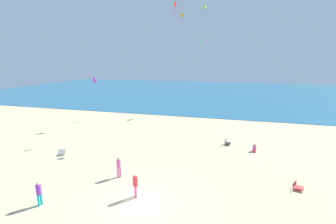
{
  "coord_description": "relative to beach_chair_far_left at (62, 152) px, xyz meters",
  "views": [
    {
      "loc": [
        4.91,
        -11.62,
        8.29
      ],
      "look_at": [
        0.0,
        6.6,
        4.12
      ],
      "focal_mm": 25.01,
      "sensor_mm": 36.0,
      "label": 1
    }
  ],
  "objects": [
    {
      "name": "ground_plane",
      "position": [
        9.3,
        5.16,
        -0.27
      ],
      "size": [
        120.0,
        120.0,
        0.0
      ],
      "primitive_type": "plane",
      "color": "#C6B58C"
    },
    {
      "name": "ocean_water",
      "position": [
        9.3,
        47.23,
        -0.25
      ],
      "size": [
        120.0,
        60.0,
        0.05
      ],
      "primitive_type": "cube",
      "color": "#236084",
      "rests_on": "ground_plane"
    },
    {
      "name": "beach_chair_far_left",
      "position": [
        0.0,
        0.0,
        0.0
      ],
      "size": [
        0.83,
        0.87,
        0.59
      ],
      "rotation": [
        0.0,
        0.0,
        2.06
      ],
      "color": "white",
      "rests_on": "ground_plane"
    },
    {
      "name": "beach_chair_near_camera",
      "position": [
        18.77,
        -0.83,
        -0.03
      ],
      "size": [
        0.75,
        0.64,
        0.52
      ],
      "rotation": [
        0.0,
        0.0,
        6.06
      ],
      "color": "#D13D3D",
      "rests_on": "ground_plane"
    },
    {
      "name": "beach_chair_far_right",
      "position": [
        14.13,
        6.58,
        0.0
      ],
      "size": [
        0.71,
        0.68,
        0.61
      ],
      "rotation": [
        0.0,
        0.0,
        6.08
      ],
      "color": "black",
      "rests_on": "ground_plane"
    },
    {
      "name": "person_0",
      "position": [
        16.65,
        5.43,
        -0.02
      ],
      "size": [
        0.34,
        0.56,
        0.69
      ],
      "rotation": [
        0.0,
        0.0,
        4.69
      ],
      "color": "#D8599E",
      "rests_on": "ground_plane"
    },
    {
      "name": "person_1",
      "position": [
        3.82,
        -6.62,
        0.59
      ],
      "size": [
        0.36,
        0.36,
        1.49
      ],
      "rotation": [
        0.0,
        0.0,
        6.05
      ],
      "color": "#19ADB2",
      "rests_on": "ground_plane"
    },
    {
      "name": "person_2",
      "position": [
        6.73,
        -2.33,
        0.62
      ],
      "size": [
        0.43,
        0.43,
        1.55
      ],
      "rotation": [
        0.0,
        0.0,
        5.37
      ],
      "color": "#D8599E",
      "rests_on": "ground_plane"
    },
    {
      "name": "person_3",
      "position": [
        8.89,
        -4.39,
        0.64
      ],
      "size": [
        0.43,
        0.43,
        1.57
      ],
      "rotation": [
        0.0,
        0.0,
        3.68
      ],
      "color": "#D8599E",
      "rests_on": "ground_plane"
    },
    {
      "name": "kite_red",
      "position": [
        7.29,
        12.55,
        14.44
      ],
      "size": [
        0.21,
        0.66,
        1.65
      ],
      "rotation": [
        0.0,
        0.0,
        1.45
      ],
      "color": "red"
    },
    {
      "name": "kite_orange",
      "position": [
        5.96,
        23.02,
        15.11
      ],
      "size": [
        0.6,
        0.46,
        1.55
      ],
      "rotation": [
        0.0,
        0.0,
        3.57
      ],
      "color": "orange"
    },
    {
      "name": "kite_purple",
      "position": [
        -2.34,
        9.56,
        5.77
      ],
      "size": [
        0.58,
        0.82,
        1.52
      ],
      "rotation": [
        0.0,
        0.0,
        3.15
      ],
      "color": "purple"
    },
    {
      "name": "kite_lime",
      "position": [
        11.01,
        11.02,
        13.82
      ],
      "size": [
        0.62,
        0.63,
        1.11
      ],
      "rotation": [
        0.0,
        0.0,
        5.53
      ],
      "color": "#99DB33"
    },
    {
      "name": "kite_green",
      "position": [
        9.11,
        22.63,
        10.93
      ],
      "size": [
        0.13,
        0.97,
        1.36
      ],
      "rotation": [
        0.0,
        0.0,
        4.6
      ],
      "color": "green"
    }
  ]
}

